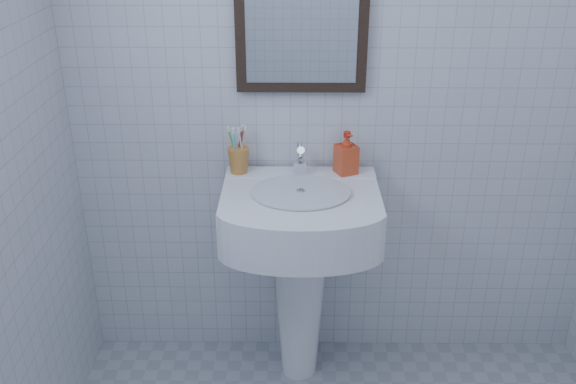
{
  "coord_description": "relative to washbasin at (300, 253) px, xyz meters",
  "views": [
    {
      "loc": [
        -0.19,
        -1.25,
        1.96
      ],
      "look_at": [
        -0.21,
        0.86,
        0.96
      ],
      "focal_mm": 40.0,
      "sensor_mm": 36.0,
      "label": 1
    }
  ],
  "objects": [
    {
      "name": "wall_back",
      "position": [
        0.17,
        0.21,
        0.63
      ],
      "size": [
        2.2,
        0.02,
        2.5
      ],
      "primitive_type": "cube",
      "color": "silver",
      "rests_on": "ground"
    },
    {
      "name": "faucet",
      "position": [
        -0.0,
        0.11,
        0.35
      ],
      "size": [
        0.06,
        0.12,
        0.14
      ],
      "color": "silver",
      "rests_on": "washbasin"
    },
    {
      "name": "wall_mirror",
      "position": [
        0.0,
        0.19,
        0.93
      ],
      "size": [
        0.5,
        0.04,
        0.62
      ],
      "color": "black",
      "rests_on": "wall_back"
    },
    {
      "name": "washbasin",
      "position": [
        0.0,
        0.0,
        0.0
      ],
      "size": [
        0.6,
        0.44,
        0.93
      ],
      "color": "white",
      "rests_on": "ground"
    },
    {
      "name": "toothbrush_cup",
      "position": [
        -0.25,
        0.13,
        0.35
      ],
      "size": [
        0.11,
        0.11,
        0.1
      ],
      "primitive_type": null,
      "rotation": [
        0.0,
        0.0,
        -0.25
      ],
      "color": "#B77530",
      "rests_on": "washbasin"
    },
    {
      "name": "soap_dispenser",
      "position": [
        0.18,
        0.13,
        0.38
      ],
      "size": [
        0.1,
        0.1,
        0.17
      ],
      "primitive_type": "imported",
      "rotation": [
        0.0,
        0.0,
        0.43
      ],
      "color": "red",
      "rests_on": "washbasin"
    }
  ]
}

